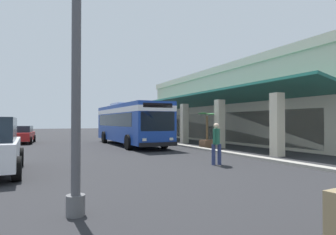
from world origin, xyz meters
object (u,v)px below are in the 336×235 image
(transit_bus, at_px, (130,121))
(potted_palm, at_px, (207,139))
(pedestrian, at_px, (216,141))
(parked_sedan_red, at_px, (21,134))

(transit_bus, height_order, potted_palm, transit_bus)
(pedestrian, bearing_deg, parked_sedan_red, -154.65)
(parked_sedan_red, relative_size, potted_palm, 1.81)
(transit_bus, bearing_deg, parked_sedan_red, -125.59)
(parked_sedan_red, bearing_deg, pedestrian, 25.35)
(transit_bus, height_order, pedestrian, transit_bus)
(potted_palm, bearing_deg, transit_bus, -136.28)
(parked_sedan_red, xyz_separation_m, potted_palm, (10.05, 12.07, -0.13))
(transit_bus, bearing_deg, potted_palm, 43.72)
(transit_bus, xyz_separation_m, pedestrian, (11.49, 0.28, -0.85))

